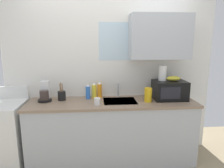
{
  "coord_description": "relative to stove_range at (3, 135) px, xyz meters",
  "views": [
    {
      "loc": [
        -0.23,
        -2.73,
        1.72
      ],
      "look_at": [
        0.0,
        0.0,
        1.15
      ],
      "focal_mm": 32.61,
      "sensor_mm": 36.0,
      "label": 1
    }
  ],
  "objects": [
    {
      "name": "cereal_canister",
      "position": [
        2.02,
        -0.05,
        0.54
      ],
      "size": [
        0.1,
        0.1,
        0.2
      ],
      "primitive_type": "cylinder",
      "color": "gold",
      "rests_on": "counter_unit"
    },
    {
      "name": "dish_soap_bottle_yellow",
      "position": [
        1.27,
        0.2,
        0.55
      ],
      "size": [
        0.07,
        0.07,
        0.24
      ],
      "color": "yellow",
      "rests_on": "counter_unit"
    },
    {
      "name": "counter_unit",
      "position": [
        1.52,
        -0.0,
        0.0
      ],
      "size": [
        2.35,
        0.63,
        0.9
      ],
      "color": "#B2B7BC",
      "rests_on": "ground"
    },
    {
      "name": "stove_range",
      "position": [
        0.0,
        0.0,
        0.0
      ],
      "size": [
        0.6,
        0.6,
        1.08
      ],
      "color": "white",
      "rests_on": "ground"
    },
    {
      "name": "sink_faucet",
      "position": [
        1.63,
        0.24,
        0.55
      ],
      "size": [
        0.03,
        0.03,
        0.21
      ],
      "primitive_type": "cylinder",
      "color": "#B2B5BA",
      "rests_on": "counter_unit"
    },
    {
      "name": "paper_towel_roll",
      "position": [
        2.26,
        0.1,
        0.82
      ],
      "size": [
        0.11,
        0.11,
        0.22
      ],
      "primitive_type": "cylinder",
      "color": "white",
      "rests_on": "microwave"
    },
    {
      "name": "dish_soap_bottle_orange",
      "position": [
        1.35,
        0.19,
        0.56
      ],
      "size": [
        0.07,
        0.07,
        0.25
      ],
      "color": "orange",
      "rests_on": "counter_unit"
    },
    {
      "name": "coffee_maker",
      "position": [
        0.58,
        0.1,
        0.55
      ],
      "size": [
        0.19,
        0.21,
        0.28
      ],
      "color": "black",
      "rests_on": "counter_unit"
    },
    {
      "name": "utensil_crock",
      "position": [
        0.81,
        0.12,
        0.51
      ],
      "size": [
        0.11,
        0.11,
        0.27
      ],
      "color": "black",
      "rests_on": "counter_unit"
    },
    {
      "name": "mug_white",
      "position": [
        1.31,
        -0.14,
        0.49
      ],
      "size": [
        0.08,
        0.08,
        0.09
      ],
      "primitive_type": "cylinder",
      "color": "white",
      "rests_on": "counter_unit"
    },
    {
      "name": "banana_bunch",
      "position": [
        2.41,
        0.05,
        0.75
      ],
      "size": [
        0.2,
        0.11,
        0.07
      ],
      "primitive_type": "ellipsoid",
      "color": "gold",
      "rests_on": "microwave"
    },
    {
      "name": "microwave",
      "position": [
        2.36,
        0.04,
        0.58
      ],
      "size": [
        0.46,
        0.35,
        0.27
      ],
      "color": "black",
      "rests_on": "counter_unit"
    },
    {
      "name": "dish_soap_bottle_blue",
      "position": [
        1.18,
        0.16,
        0.55
      ],
      "size": [
        0.07,
        0.07,
        0.22
      ],
      "color": "blue",
      "rests_on": "counter_unit"
    },
    {
      "name": "kitchen_wall_assembly",
      "position": [
        1.64,
        0.31,
        0.89
      ],
      "size": [
        3.12,
        0.42,
        2.5
      ],
      "color": "white",
      "rests_on": "ground"
    }
  ]
}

